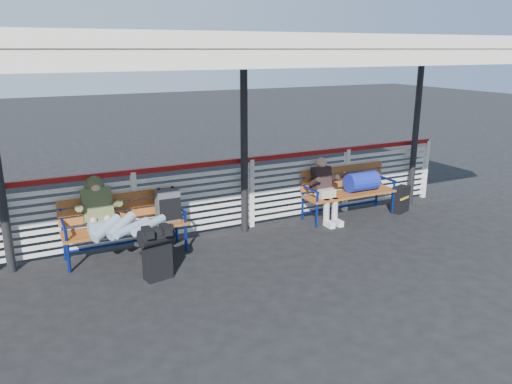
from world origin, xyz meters
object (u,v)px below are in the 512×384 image
luggage_stack (157,251)px  bench_left (139,215)px  traveler_man (119,221)px  suitcase_side (401,199)px  bench_right (355,184)px  companion_person (325,189)px

luggage_stack → bench_left: bearing=78.2°
luggage_stack → traveler_man: size_ratio=0.47×
suitcase_side → bench_right: bearing=146.5°
bench_left → suitcase_side: bench_left is taller
traveler_man → suitcase_side: size_ratio=3.13×
bench_right → luggage_stack: bearing=-166.3°
traveler_man → suitcase_side: 5.29m
bench_right → companion_person: bearing=-177.1°
luggage_stack → traveler_man: 0.79m
luggage_stack → bench_right: 4.13m
bench_left → companion_person: companion_person is taller
bench_left → companion_person: size_ratio=1.57×
traveler_man → suitcase_side: (5.27, 0.10, -0.42)m
bench_left → traveler_man: bearing=-136.9°
luggage_stack → bench_left: size_ratio=0.41×
bench_left → bench_right: size_ratio=1.00×
bench_right → companion_person: (-0.68, -0.03, -0.00)m
companion_person → suitcase_side: (1.60, -0.20, -0.35)m
luggage_stack → traveler_man: bearing=107.9°
bench_right → traveler_man: size_ratio=1.15×
bench_right → suitcase_side: bench_right is taller
traveler_man → suitcase_side: traveler_man is taller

